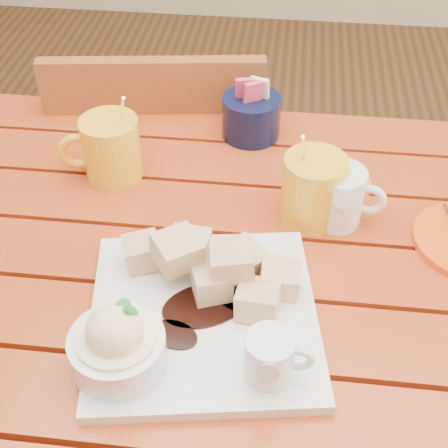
# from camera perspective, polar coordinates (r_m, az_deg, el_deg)

# --- Properties ---
(table) EXTENTS (1.20, 0.79, 0.75)m
(table) POSITION_cam_1_polar(r_m,az_deg,el_deg) (0.94, -0.22, -8.06)
(table) COLOR maroon
(table) RESTS_ON ground
(dessert_plate) EXTENTS (0.32, 0.32, 0.11)m
(dessert_plate) POSITION_cam_1_polar(r_m,az_deg,el_deg) (0.75, -3.46, -8.25)
(dessert_plate) COLOR white
(dessert_plate) RESTS_ON table
(coffee_mug_left) EXTENTS (0.13, 0.09, 0.15)m
(coffee_mug_left) POSITION_cam_1_polar(r_m,az_deg,el_deg) (0.99, -10.42, 6.90)
(coffee_mug_left) COLOR yellow
(coffee_mug_left) RESTS_ON table
(coffee_mug_right) EXTENTS (0.13, 0.09, 0.15)m
(coffee_mug_right) POSITION_cam_1_polar(r_m,az_deg,el_deg) (0.90, 8.36, 3.30)
(coffee_mug_right) COLOR yellow
(coffee_mug_right) RESTS_ON table
(cream_pitcher) EXTENTS (0.11, 0.09, 0.09)m
(cream_pitcher) POSITION_cam_1_polar(r_m,az_deg,el_deg) (0.91, 10.58, 2.58)
(cream_pitcher) COLOR white
(cream_pitcher) RESTS_ON table
(sugar_caddy) EXTENTS (0.10, 0.10, 0.11)m
(sugar_caddy) POSITION_cam_1_polar(r_m,az_deg,el_deg) (1.08, 2.51, 9.90)
(sugar_caddy) COLOR black
(sugar_caddy) RESTS_ON table
(chair_far) EXTENTS (0.45, 0.45, 0.85)m
(chair_far) POSITION_cam_1_polar(r_m,az_deg,el_deg) (1.41, -5.22, 3.06)
(chair_far) COLOR brown
(chair_far) RESTS_ON ground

